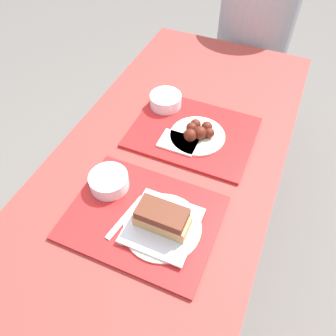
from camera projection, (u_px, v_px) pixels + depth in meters
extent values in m
plane|color=#605B56|center=(165.00, 258.00, 1.72)|extent=(12.00, 12.00, 0.00)
cube|color=maroon|center=(164.00, 166.00, 1.14)|extent=(0.76, 1.71, 0.04)
cylinder|color=maroon|center=(167.00, 101.00, 1.97)|extent=(0.07, 0.07, 0.73)
cylinder|color=maroon|center=(274.00, 130.00, 1.81)|extent=(0.07, 0.07, 0.73)
cube|color=maroon|center=(234.00, 77.00, 2.02)|extent=(0.72, 0.28, 0.04)
cylinder|color=maroon|center=(187.00, 94.00, 2.27)|extent=(0.06, 0.06, 0.41)
cylinder|color=maroon|center=(274.00, 117.00, 2.12)|extent=(0.06, 0.06, 0.41)
cube|color=red|center=(143.00, 217.00, 0.98)|extent=(0.44, 0.34, 0.01)
cube|color=red|center=(193.00, 132.00, 1.21)|extent=(0.44, 0.34, 0.01)
cylinder|color=silver|center=(109.00, 181.00, 1.03)|extent=(0.12, 0.12, 0.05)
cylinder|color=beige|center=(108.00, 178.00, 1.01)|extent=(0.11, 0.11, 0.01)
cylinder|color=beige|center=(162.00, 227.00, 0.95)|extent=(0.23, 0.23, 0.01)
cube|color=silver|center=(162.00, 225.00, 0.94)|extent=(0.20, 0.20, 0.01)
cube|color=tan|center=(162.00, 220.00, 0.92)|extent=(0.16, 0.07, 0.04)
cube|color=#562819|center=(162.00, 214.00, 0.89)|extent=(0.14, 0.07, 0.03)
cube|color=white|center=(126.00, 217.00, 0.97)|extent=(0.05, 0.17, 0.00)
cube|color=white|center=(132.00, 220.00, 0.96)|extent=(0.03, 0.17, 0.00)
cube|color=teal|center=(150.00, 195.00, 1.02)|extent=(0.04, 0.03, 0.01)
cylinder|color=silver|center=(166.00, 100.00, 1.28)|extent=(0.12, 0.12, 0.05)
cylinder|color=beige|center=(166.00, 97.00, 1.27)|extent=(0.11, 0.11, 0.01)
cylinder|color=beige|center=(197.00, 136.00, 1.18)|extent=(0.20, 0.20, 0.01)
sphere|color=#4C190F|center=(209.00, 133.00, 1.16)|extent=(0.04, 0.04, 0.04)
sphere|color=#4C190F|center=(207.00, 127.00, 1.18)|extent=(0.04, 0.04, 0.04)
sphere|color=#4C190F|center=(195.00, 124.00, 1.19)|extent=(0.04, 0.04, 0.04)
sphere|color=#4C190F|center=(192.00, 128.00, 1.18)|extent=(0.04, 0.04, 0.04)
sphere|color=#4C190F|center=(190.00, 135.00, 1.15)|extent=(0.05, 0.05, 0.05)
sphere|color=#4C190F|center=(200.00, 133.00, 1.15)|extent=(0.05, 0.05, 0.05)
cube|color=white|center=(178.00, 142.00, 1.16)|extent=(0.13, 0.09, 0.01)
cylinder|color=#9E9EA3|center=(254.00, 34.00, 1.78)|extent=(0.39, 0.39, 0.55)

